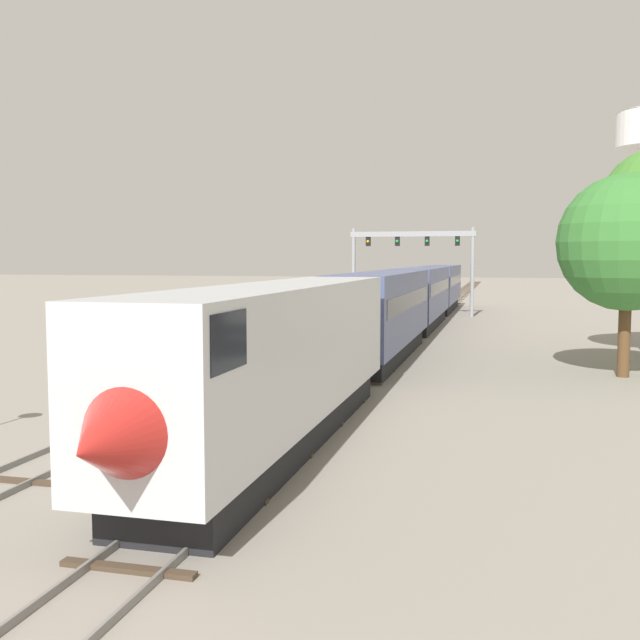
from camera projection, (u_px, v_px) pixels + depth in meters
ground_plane at (173, 469)px, 19.25m from camera, size 400.00×400.00×0.00m
track_main at (440, 311)px, 76.73m from camera, size 2.60×200.00×0.16m
track_near at (351, 327)px, 58.75m from camera, size 2.60×160.00×0.16m
passenger_train at (407, 302)px, 49.74m from camera, size 3.04×77.58×4.80m
signal_gantry at (412, 252)px, 70.40m from camera, size 12.10×0.49×8.51m
trackside_tree_mid at (628, 243)px, 33.75m from camera, size 6.39×6.39×9.50m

